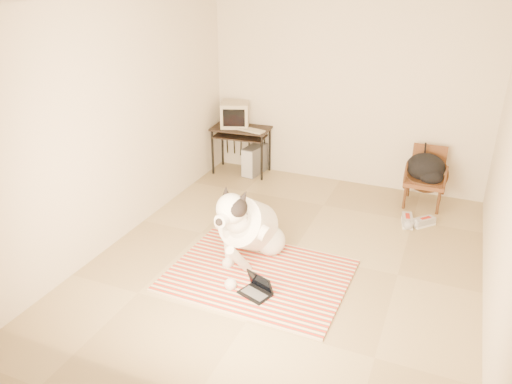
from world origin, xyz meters
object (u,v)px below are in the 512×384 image
Objects in this scene: pc_tower at (255,160)px; backpack at (427,169)px; computer_desk at (241,134)px; rattan_chair at (426,177)px; crt_monitor at (235,114)px; laptop at (257,289)px; dog at (249,227)px.

pc_tower is 0.99× the size of backpack.
computer_desk is 2.75m from rattan_chair.
crt_monitor reaches higher than rattan_chair.
rattan_chair is 0.15m from backpack.
computer_desk is (-1.45, 2.86, 0.55)m from laptop.
backpack is (1.29, 2.73, 0.46)m from laptop.
laptop is 0.69× the size of crt_monitor.
pc_tower reaches higher than laptop.
dog is 2.54m from computer_desk.
rattan_chair is (1.63, 2.20, -0.00)m from dog.
backpack is (-0.00, -0.06, 0.14)m from rattan_chair.
crt_monitor reaches higher than laptop.
pc_tower is at bearing 10.47° from computer_desk.
dog is at bearing 120.23° from laptop.
laptop is 0.72× the size of pc_tower.
crt_monitor is at bearing 156.29° from computer_desk.
dog is 2.77× the size of backpack.
crt_monitor is at bearing 176.48° from backpack.
backpack reaches higher than pc_tower.
crt_monitor is at bearing 177.64° from rattan_chair.
dog is at bearing -62.20° from crt_monitor.
dog is 2.68× the size of crt_monitor.
rattan_chair is (1.29, 2.79, 0.32)m from laptop.
laptop is 3.09m from rattan_chair.
crt_monitor is at bearing 117.80° from dog.
laptop is 3.41m from crt_monitor.
computer_desk is at bearing 177.39° from backpack.
computer_desk is at bearing -23.71° from crt_monitor.
rattan_chair reaches higher than backpack.
computer_desk is at bearing -169.53° from pc_tower.
dog is 2.48m from pc_tower.
rattan_chair reaches higher than pc_tower.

